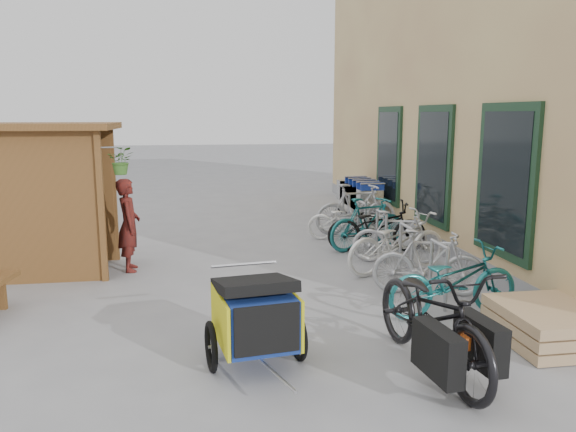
{
  "coord_description": "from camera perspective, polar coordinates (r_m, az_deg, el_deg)",
  "views": [
    {
      "loc": [
        -0.83,
        -6.83,
        2.55
      ],
      "look_at": [
        0.5,
        1.5,
        1.0
      ],
      "focal_mm": 35.0,
      "sensor_mm": 36.0,
      "label": 1
    }
  ],
  "objects": [
    {
      "name": "ground",
      "position": [
        7.34,
        -2.04,
        -9.92
      ],
      "size": [
        80.0,
        80.0,
        0.0
      ],
      "primitive_type": "plane",
      "color": "gray"
    },
    {
      "name": "building",
      "position": [
        13.52,
        24.46,
        13.5
      ],
      "size": [
        6.07,
        13.0,
        7.0
      ],
      "color": "#D7BF7B",
      "rests_on": "ground"
    },
    {
      "name": "kiosk",
      "position": [
        9.67,
        -23.72,
        3.61
      ],
      "size": [
        2.49,
        1.65,
        2.4
      ],
      "color": "brown",
      "rests_on": "ground"
    },
    {
      "name": "bike_rack",
      "position": [
        9.96,
        9.46,
        -1.52
      ],
      "size": [
        0.05,
        5.35,
        0.86
      ],
      "color": "#A5A8AD",
      "rests_on": "ground"
    },
    {
      "name": "pallet_stack",
      "position": [
        7.05,
        24.93,
        -9.99
      ],
      "size": [
        1.0,
        1.2,
        0.4
      ],
      "color": "tan",
      "rests_on": "ground"
    },
    {
      "name": "shopping_carts",
      "position": [
        13.79,
        7.16,
        2.17
      ],
      "size": [
        0.57,
        2.26,
        1.02
      ],
      "color": "silver",
      "rests_on": "ground"
    },
    {
      "name": "child_trailer",
      "position": [
        5.8,
        -3.34,
        -9.86
      ],
      "size": [
        1.04,
        1.7,
        0.98
      ],
      "rotation": [
        0.0,
        0.0,
        0.14
      ],
      "color": "#1B3999",
      "rests_on": "ground"
    },
    {
      "name": "cargo_bike",
      "position": [
        5.82,
        14.57,
        -9.9
      ],
      "size": [
        0.98,
        2.24,
        1.14
      ],
      "rotation": [
        0.0,
        0.0,
        0.11
      ],
      "color": "black",
      "rests_on": "ground"
    },
    {
      "name": "person_kiosk",
      "position": [
        9.47,
        -15.87,
        -0.89
      ],
      "size": [
        0.42,
        0.59,
        1.52
      ],
      "primitive_type": "imported",
      "rotation": [
        0.0,
        0.0,
        1.67
      ],
      "color": "maroon",
      "rests_on": "ground"
    },
    {
      "name": "bike_0",
      "position": [
        7.42,
        16.44,
        -6.33
      ],
      "size": [
        1.83,
        0.79,
        0.93
      ],
      "primitive_type": "imported",
      "rotation": [
        0.0,
        0.0,
        1.67
      ],
      "color": "#1C6F73",
      "rests_on": "ground"
    },
    {
      "name": "bike_1",
      "position": [
        8.18,
        14.1,
        -4.63
      ],
      "size": [
        1.63,
        0.93,
        0.95
      ],
      "primitive_type": "imported",
      "rotation": [
        0.0,
        0.0,
        1.24
      ],
      "color": "#AFAFB4",
      "rests_on": "ground"
    },
    {
      "name": "bike_2",
      "position": [
        9.23,
        11.0,
        -2.64
      ],
      "size": [
        2.0,
        1.21,
        0.99
      ],
      "primitive_type": "imported",
      "rotation": [
        0.0,
        0.0,
        1.88
      ],
      "color": "silver",
      "rests_on": "ground"
    },
    {
      "name": "bike_3",
      "position": [
        9.79,
        11.01,
        -2.13
      ],
      "size": [
        1.58,
        0.87,
        0.92
      ],
      "primitive_type": "imported",
      "rotation": [
        0.0,
        0.0,
        1.26
      ],
      "color": "#AFAFB4",
      "rests_on": "ground"
    },
    {
      "name": "bike_4",
      "position": [
        10.52,
        9.02,
        -1.07
      ],
      "size": [
        1.91,
        0.92,
        0.96
      ],
      "primitive_type": "imported",
      "rotation": [
        0.0,
        0.0,
        1.41
      ],
      "color": "black",
      "rests_on": "ground"
    },
    {
      "name": "bike_5",
      "position": [
        10.67,
        8.11,
        -0.76
      ],
      "size": [
        1.73,
        0.97,
        1.0
      ],
      "primitive_type": "imported",
      "rotation": [
        0.0,
        0.0,
        1.89
      ],
      "color": "#1C6F73",
      "rests_on": "ground"
    },
    {
      "name": "bike_6",
      "position": [
        11.43,
        5.99,
        -0.42
      ],
      "size": [
        1.66,
        0.9,
        0.83
      ],
      "primitive_type": "imported",
      "rotation": [
        0.0,
        0.0,
        1.34
      ],
      "color": "silver",
      "rests_on": "ground"
    },
    {
      "name": "bike_7",
      "position": [
        12.0,
        6.98,
        0.71
      ],
      "size": [
        1.85,
        0.66,
        1.09
      ],
      "primitive_type": "imported",
      "rotation": [
        0.0,
        0.0,
        1.65
      ],
      "color": "#AFAFB4",
      "rests_on": "ground"
    }
  ]
}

